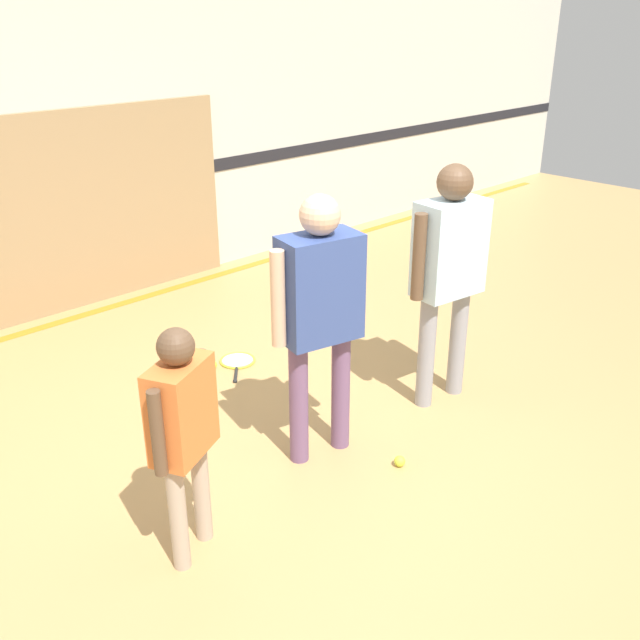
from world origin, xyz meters
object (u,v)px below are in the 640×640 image
Objects in this scene: person_student_left at (182,421)px; person_student_right at (449,261)px; tennis_ball_near_instructor at (400,461)px; tennis_ball_by_spare_racket at (213,365)px; racket_spare_on_floor at (237,361)px; person_instructor at (320,302)px.

person_student_right reaches higher than person_student_left.
tennis_ball_near_instructor is 1.75m from tennis_ball_by_spare_racket.
person_student_right is (2.08, 0.08, 0.25)m from person_student_left.
person_student_left is 2.66× the size of racket_spare_on_floor.
person_student_left is 0.75× the size of person_student_right.
person_student_right is 24.24× the size of tennis_ball_by_spare_racket.
person_student_left is 2.15m from racket_spare_on_floor.
tennis_ball_by_spare_racket is at bearing 95.01° from person_instructor.
person_instructor reaches higher than person_student_left.
person_instructor is at bearing -97.45° from tennis_ball_by_spare_racket.
person_student_right is at bearing -23.40° from person_student_left.
person_instructor is 1.04m from person_student_right.
person_student_left is 2.09m from person_student_right.
racket_spare_on_floor is at bearing 85.50° from tennis_ball_near_instructor.
racket_spare_on_floor is 6.87× the size of tennis_ball_by_spare_racket.
person_student_left is at bearing -157.69° from person_instructor.
tennis_ball_near_instructor is at bearing -88.12° from tennis_ball_by_spare_racket.
tennis_ball_near_instructor is 1.00× the size of tennis_ball_by_spare_racket.
tennis_ball_near_instructor reaches higher than racket_spare_on_floor.
tennis_ball_by_spare_racket is (1.21, 1.50, -0.71)m from person_student_left.
tennis_ball_near_instructor is at bearing -36.78° from person_student_left.
racket_spare_on_floor is 1.71m from tennis_ball_near_instructor.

